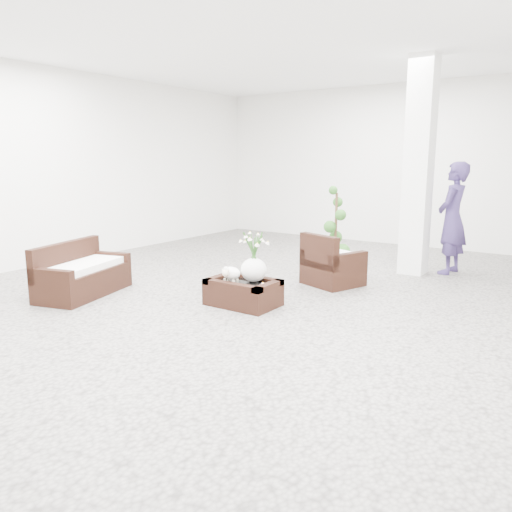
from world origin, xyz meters
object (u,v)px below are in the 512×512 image
Objects in this scene: armchair at (333,259)px; loveseat at (83,269)px; coffee_table at (243,294)px; topiary at (336,227)px.

armchair reaches higher than loveseat.
loveseat is at bearing 64.12° from armchair.
armchair is at bearing 74.19° from coffee_table.
armchair is at bearing -61.76° from loveseat.
topiary reaches higher than coffee_table.
armchair is at bearing -65.26° from topiary.
coffee_table is at bearing -83.90° from loveseat.
coffee_table is at bearing 94.33° from armchair.
armchair is 0.57× the size of loveseat.
coffee_table is 1.13× the size of armchair.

